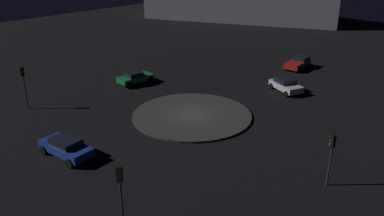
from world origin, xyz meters
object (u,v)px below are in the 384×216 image
Objects in this scene: car_white at (286,85)px; traffic_light_northeast at (121,187)px; car_red at (298,63)px; traffic_light_north at (331,150)px; car_green at (135,77)px; car_blue at (66,147)px; traffic_light_southeast at (24,79)px; store_building at (242,1)px.

car_white is 0.98× the size of traffic_light_northeast.
car_white is 9.06m from car_red.
traffic_light_north is at bearing -27.46° from car_white.
traffic_light_northeast is (16.39, 19.60, 2.32)m from car_green.
traffic_light_north is (-12.38, 5.80, -0.40)m from traffic_light_northeast.
car_blue is at bearing -78.12° from car_white.
traffic_light_northeast is (34.51, 9.42, 2.33)m from car_red.
car_white is 1.13× the size of traffic_light_north.
car_blue reaches higher than car_green.
traffic_light_north is at bearing -21.63° from traffic_light_southeast.
car_green is 0.99× the size of car_red.
store_building reaches higher than car_white.
traffic_light_north reaches higher than car_white.
traffic_light_north is at bearing 107.43° from store_building.
car_green is 0.97× the size of car_white.
car_blue is 10.70m from traffic_light_northeast.
traffic_light_southeast reaches higher than car_blue.
car_blue is at bearing 89.81° from store_building.
traffic_light_northeast reaches higher than car_red.
car_white is (-9.73, 13.60, -0.01)m from car_green.
traffic_light_southeast reaches higher than car_red.
traffic_light_northeast is at bearing 72.61° from traffic_light_north.
store_building reaches higher than car_green.
store_building is (-31.60, -30.39, 2.86)m from car_white.
traffic_light_northeast is 68.24m from store_building.
store_building is at bearing -135.77° from car_red.
car_blue is 16.91m from car_green.
traffic_light_north reaches higher than car_blue.
car_green is at bearing 86.60° from store_building.
car_white is 18.21m from traffic_light_north.
traffic_light_north is 61.93m from store_building.
traffic_light_northeast reaches higher than car_white.
store_building is (-23.22, -26.97, 2.86)m from car_red.
store_building reaches higher than traffic_light_northeast.
car_white is at bearing -18.09° from traffic_light_northeast.
car_red is at bearing 30.66° from traffic_light_southeast.
traffic_light_north is at bearing -92.95° from car_green.
car_blue is 1.10× the size of car_white.
traffic_light_southeast is (7.85, -27.04, 0.34)m from traffic_light_north.
traffic_light_southeast is (29.97, -11.82, 2.27)m from car_red.
traffic_light_northeast is (2.34, 10.19, 2.28)m from car_blue.
store_building is at bearing 1.20° from traffic_light_northeast.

